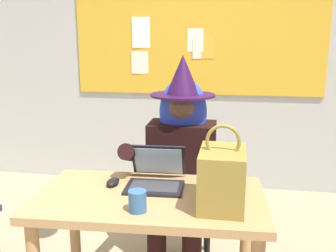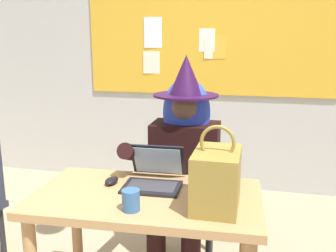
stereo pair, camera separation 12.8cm
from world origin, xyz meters
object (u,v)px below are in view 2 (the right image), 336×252
at_px(person_costumed, 184,155).
at_px(laptop, 154,176).
at_px(chair_at_desk, 186,189).
at_px(handbag, 216,178).
at_px(desk_main, 147,217).
at_px(computer_mouse, 112,181).
at_px(coffee_mug, 131,200).

distance_m(person_costumed, laptop, 0.42).
relative_size(chair_at_desk, person_costumed, 0.65).
height_order(laptop, handbag, handbag).
height_order(desk_main, person_costumed, person_costumed).
relative_size(person_costumed, computer_mouse, 13.27).
distance_m(chair_at_desk, computer_mouse, 0.69).
bearing_deg(computer_mouse, handbag, -11.63).
bearing_deg(person_costumed, laptop, -11.65).
bearing_deg(person_costumed, desk_main, -9.31).
relative_size(chair_at_desk, computer_mouse, 8.57).
bearing_deg(coffee_mug, computer_mouse, 126.35).
xyz_separation_m(chair_at_desk, person_costumed, (0.01, -0.12, 0.28)).
height_order(chair_at_desk, laptop, laptop).
height_order(desk_main, chair_at_desk, chair_at_desk).
distance_m(laptop, coffee_mug, 0.32).
xyz_separation_m(chair_at_desk, coffee_mug, (-0.08, -0.85, 0.28)).
distance_m(chair_at_desk, person_costumed, 0.30).
xyz_separation_m(desk_main, handbag, (0.34, -0.06, 0.25)).
xyz_separation_m(person_costumed, computer_mouse, (-0.29, -0.45, -0.03)).
relative_size(chair_at_desk, coffee_mug, 9.38).
height_order(laptop, computer_mouse, laptop).
relative_size(chair_at_desk, handbag, 2.36).
relative_size(chair_at_desk, laptop, 2.80).
relative_size(computer_mouse, coffee_mug, 1.09).
height_order(desk_main, coffee_mug, coffee_mug).
height_order(chair_at_desk, handbag, handbag).
relative_size(person_costumed, coffee_mug, 14.53).
distance_m(computer_mouse, handbag, 0.59).
bearing_deg(coffee_mug, desk_main, 85.37).
xyz_separation_m(desk_main, coffee_mug, (-0.01, -0.18, 0.17)).
distance_m(desk_main, computer_mouse, 0.27).
bearing_deg(desk_main, computer_mouse, 157.25).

